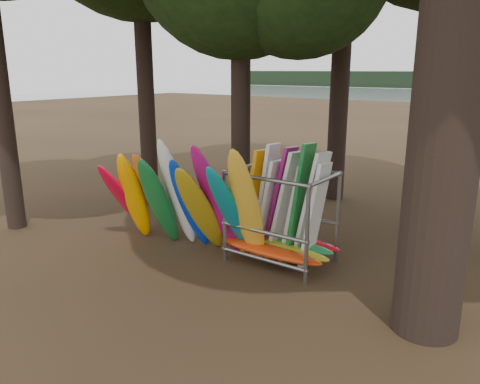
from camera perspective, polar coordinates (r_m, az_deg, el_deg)
The scene contains 3 objects.
ground at distance 10.99m, azimuth -1.98°, elevation -9.20°, with size 120.00×120.00×0.00m, color #47331E.
kayak_row at distance 11.63m, azimuth -7.10°, elevation -1.27°, with size 4.75×2.07×3.04m.
storage_rack at distance 11.04m, azimuth 5.06°, elevation -3.38°, with size 2.77×1.52×2.89m.
Camera 1 is at (6.21, -7.89, 4.46)m, focal length 35.00 mm.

